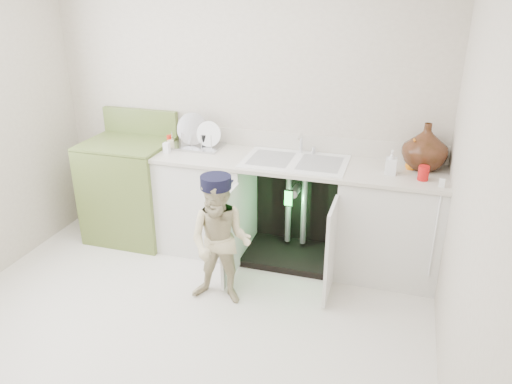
# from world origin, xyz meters

# --- Properties ---
(ground) EXTENTS (3.50, 3.50, 0.00)m
(ground) POSITION_xyz_m (0.00, 0.00, 0.00)
(ground) COLOR beige
(ground) RESTS_ON ground
(room_shell) EXTENTS (6.00, 5.50, 1.26)m
(room_shell) POSITION_xyz_m (0.00, 0.00, 1.25)
(room_shell) COLOR beige
(room_shell) RESTS_ON ground
(counter_run) EXTENTS (2.44, 1.02, 1.27)m
(counter_run) POSITION_xyz_m (0.59, 1.21, 0.48)
(counter_run) COLOR silver
(counter_run) RESTS_ON ground
(avocado_stove) EXTENTS (0.75, 0.65, 1.17)m
(avocado_stove) POSITION_xyz_m (-1.00, 1.18, 0.48)
(avocado_stove) COLOR #597332
(avocado_stove) RESTS_ON ground
(repair_worker) EXTENTS (0.69, 0.65, 1.01)m
(repair_worker) POSITION_xyz_m (0.18, 0.42, 0.51)
(repair_worker) COLOR beige
(repair_worker) RESTS_ON ground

